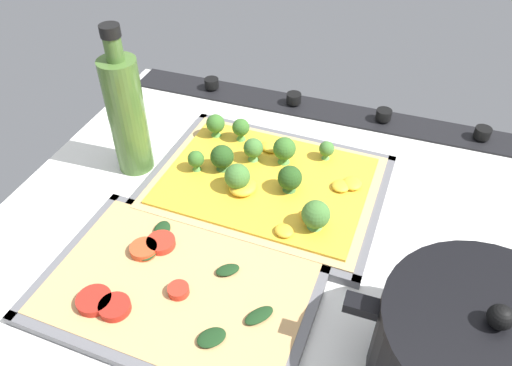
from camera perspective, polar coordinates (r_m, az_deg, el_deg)
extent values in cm
cube|color=silver|center=(72.05, 3.71, -6.18)|extent=(84.53, 70.08, 3.00)
cube|color=black|center=(94.79, 9.28, 8.04)|extent=(81.15, 7.00, 0.80)
cylinder|color=black|center=(94.32, 24.56, 5.28)|extent=(2.80, 2.80, 1.80)
cylinder|color=black|center=(93.41, 14.45, 7.62)|extent=(2.80, 2.80, 1.80)
cylinder|color=black|center=(95.52, 4.36, 9.70)|extent=(2.80, 2.80, 1.80)
cylinder|color=black|center=(100.48, -5.12, 11.36)|extent=(2.80, 2.80, 1.80)
cube|color=slate|center=(76.93, 1.14, -0.51)|extent=(36.19, 28.56, 0.50)
cube|color=slate|center=(86.41, 4.20, 5.08)|extent=(35.32, 2.37, 1.30)
cube|color=slate|center=(68.06, -2.74, -7.10)|extent=(35.32, 2.37, 1.30)
cube|color=slate|center=(74.19, 13.60, -3.45)|extent=(2.11, 27.43, 1.30)
cube|color=slate|center=(82.66, -10.01, 2.57)|extent=(2.11, 27.43, 1.30)
cube|color=tan|center=(76.43, 1.15, -0.09)|extent=(33.71, 26.08, 1.00)
cube|color=gold|center=(75.97, 1.16, 0.31)|extent=(31.00, 23.50, 0.40)
cone|color=#427635|center=(73.87, 3.84, -0.49)|extent=(1.99, 1.99, 1.00)
sphere|color=#264C1C|center=(72.65, 3.90, 0.60)|extent=(3.62, 3.62, 3.62)
cone|color=#5B9F46|center=(84.85, -4.60, 5.83)|extent=(1.73, 1.73, 1.19)
sphere|color=#386B28|center=(83.85, -4.67, 6.82)|extent=(3.14, 3.14, 3.14)
cone|color=#5B9F46|center=(78.83, 3.23, 2.82)|extent=(1.97, 1.97, 1.32)
sphere|color=#386B28|center=(77.61, 3.29, 3.98)|extent=(3.58, 3.58, 3.58)
cone|color=#68AD54|center=(74.05, -2.13, -0.34)|extent=(2.10, 2.10, 0.90)
sphere|color=#427533|center=(72.82, -2.16, 0.77)|extent=(3.82, 3.82, 3.82)
cone|color=#427635|center=(77.63, -3.86, 1.95)|extent=(2.01, 2.01, 1.04)
sphere|color=#264C1C|center=(76.45, -3.92, 3.04)|extent=(3.65, 3.65, 3.65)
cone|color=#5B9F46|center=(77.82, -6.82, 1.89)|extent=(1.42, 1.42, 1.17)
sphere|color=#386B28|center=(76.86, -6.91, 2.78)|extent=(2.58, 2.58, 2.58)
cone|color=#68AD54|center=(79.22, -0.31, 3.04)|extent=(1.71, 1.71, 1.17)
sphere|color=#427533|center=(78.15, -0.32, 4.06)|extent=(3.11, 3.11, 3.11)
cone|color=#68AD54|center=(80.33, 8.02, 3.12)|extent=(1.33, 1.33, 1.00)
sphere|color=#427533|center=(79.48, 8.11, 3.92)|extent=(2.43, 2.43, 2.43)
cone|color=#5B9F46|center=(83.56, -1.73, 5.41)|extent=(1.59, 1.59, 1.37)
sphere|color=#386B28|center=(82.54, -1.75, 6.41)|extent=(2.89, 2.89, 2.89)
cone|color=#68AD54|center=(68.78, 6.76, -4.71)|extent=(2.16, 2.16, 0.87)
sphere|color=#427533|center=(67.43, 6.88, -3.58)|extent=(3.92, 3.92, 3.92)
ellipsoid|color=gold|center=(75.12, 9.69, -0.35)|extent=(3.23, 3.25, 0.96)
ellipsoid|color=gold|center=(67.59, 3.23, -5.49)|extent=(3.54, 3.42, 0.95)
ellipsoid|color=gold|center=(69.89, 6.02, -3.74)|extent=(3.40, 3.45, 0.96)
ellipsoid|color=gold|center=(75.81, 10.97, -0.05)|extent=(3.73, 3.83, 1.07)
ellipsoid|color=gold|center=(81.43, 1.48, 4.14)|extent=(3.84, 3.43, 1.11)
ellipsoid|color=gold|center=(73.62, -1.53, -0.42)|extent=(4.88, 5.05, 1.51)
cube|color=slate|center=(64.42, -8.83, -12.10)|extent=(34.68, 24.07, 0.50)
cube|color=slate|center=(70.21, -4.70, -5.30)|extent=(34.05, 2.19, 1.30)
cube|color=slate|center=(59.42, -14.07, -19.60)|extent=(34.05, 2.19, 1.30)
cube|color=slate|center=(60.29, 5.61, -16.47)|extent=(1.87, 23.12, 1.30)
cube|color=slate|center=(71.58, -20.61, -7.48)|extent=(1.87, 23.12, 1.30)
cube|color=tan|center=(63.87, -8.89, -11.73)|extent=(32.22, 21.60, 0.90)
cylinder|color=red|center=(62.39, -8.89, -12.06)|extent=(2.63, 2.63, 1.00)
cylinder|color=red|center=(67.76, -10.85, -6.74)|extent=(3.84, 3.84, 1.00)
cylinder|color=#B22319|center=(62.52, -15.90, -13.53)|extent=(3.79, 3.79, 1.00)
cylinder|color=#B22319|center=(63.79, -18.06, -12.69)|extent=(4.22, 4.22, 1.00)
cylinder|color=#D14723|center=(67.44, -12.75, -7.42)|extent=(3.62, 3.62, 1.00)
ellipsoid|color=#193819|center=(69.60, -10.71, -5.21)|extent=(2.85, 3.54, 0.60)
ellipsoid|color=#193819|center=(58.40, -5.12, -17.24)|extent=(4.10, 4.13, 0.60)
ellipsoid|color=#193819|center=(67.18, -12.44, -7.72)|extent=(3.45, 3.69, 0.60)
ellipsoid|color=#193819|center=(59.74, 0.36, -14.95)|extent=(3.75, 4.13, 0.60)
ellipsoid|color=#193819|center=(63.82, -3.27, -9.92)|extent=(3.54, 3.34, 0.60)
cylinder|color=black|center=(57.15, 23.98, -18.02)|extent=(20.47, 20.47, 10.79)
cylinder|color=black|center=(52.60, 25.72, -14.67)|extent=(20.88, 20.88, 0.80)
sphere|color=black|center=(51.39, 26.25, -13.63)|extent=(2.40, 2.40, 2.40)
cube|color=black|center=(53.01, 12.03, -13.58)|extent=(3.60, 2.00, 1.20)
cylinder|color=#476B2D|center=(78.33, -14.54, 7.34)|extent=(5.68, 5.68, 18.83)
cylinder|color=#476B2D|center=(72.96, -16.04, 14.61)|extent=(2.55, 2.55, 3.50)
cylinder|color=black|center=(71.92, -16.42, 16.42)|extent=(2.84, 2.84, 1.60)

